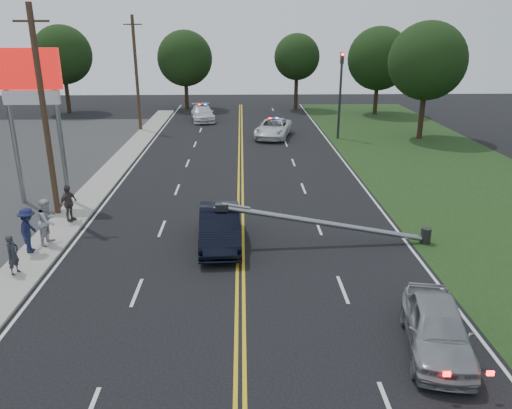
{
  "coord_description": "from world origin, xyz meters",
  "views": [
    {
      "loc": [
        0.11,
        -11.83,
        8.91
      ],
      "look_at": [
        0.69,
        8.49,
        1.7
      ],
      "focal_mm": 35.0,
      "sensor_mm": 36.0,
      "label": 1
    }
  ],
  "objects_px": {
    "emergency_a": "(274,128)",
    "traffic_signal": "(340,88)",
    "utility_pole_mid": "(44,114)",
    "fallen_streetlight": "(337,225)",
    "bystander_c": "(29,230)",
    "waiting_sedan": "(437,327)",
    "pylon_sign": "(30,89)",
    "bystander_a": "(13,255)",
    "bystander_d": "(68,203)",
    "bystander_b": "(48,221)",
    "utility_pole_far": "(136,74)",
    "emergency_b": "(203,113)",
    "crashed_sedan": "(220,227)"
  },
  "relations": [
    {
      "from": "emergency_a",
      "to": "traffic_signal",
      "type": "bearing_deg",
      "value": 7.18
    },
    {
      "from": "traffic_signal",
      "to": "utility_pole_mid",
      "type": "relative_size",
      "value": 0.7
    },
    {
      "from": "fallen_streetlight",
      "to": "utility_pole_mid",
      "type": "relative_size",
      "value": 0.94
    },
    {
      "from": "utility_pole_mid",
      "to": "bystander_c",
      "type": "xyz_separation_m",
      "value": [
        0.51,
        -4.65,
        -4.0
      ]
    },
    {
      "from": "waiting_sedan",
      "to": "emergency_a",
      "type": "bearing_deg",
      "value": 106.57
    },
    {
      "from": "utility_pole_mid",
      "to": "emergency_a",
      "type": "distance_m",
      "value": 22.58
    },
    {
      "from": "pylon_sign",
      "to": "bystander_c",
      "type": "relative_size",
      "value": 4.16
    },
    {
      "from": "bystander_a",
      "to": "bystander_d",
      "type": "xyz_separation_m",
      "value": [
        0.32,
        5.45,
        0.12
      ]
    },
    {
      "from": "emergency_a",
      "to": "bystander_b",
      "type": "height_order",
      "value": "bystander_b"
    },
    {
      "from": "fallen_streetlight",
      "to": "bystander_a",
      "type": "height_order",
      "value": "fallen_streetlight"
    },
    {
      "from": "pylon_sign",
      "to": "utility_pole_far",
      "type": "relative_size",
      "value": 0.8
    },
    {
      "from": "fallen_streetlight",
      "to": "emergency_a",
      "type": "bearing_deg",
      "value": 93.43
    },
    {
      "from": "emergency_b",
      "to": "bystander_a",
      "type": "xyz_separation_m",
      "value": [
        -4.69,
        -33.45,
        0.13
      ]
    },
    {
      "from": "emergency_b",
      "to": "waiting_sedan",
      "type": "bearing_deg",
      "value": -84.66
    },
    {
      "from": "utility_pole_far",
      "to": "bystander_b",
      "type": "bearing_deg",
      "value": -87.84
    },
    {
      "from": "utility_pole_mid",
      "to": "bystander_b",
      "type": "bearing_deg",
      "value": -75.51
    },
    {
      "from": "crashed_sedan",
      "to": "emergency_b",
      "type": "distance_m",
      "value": 30.85
    },
    {
      "from": "emergency_b",
      "to": "utility_pole_mid",
      "type": "bearing_deg",
      "value": -109.91
    },
    {
      "from": "pylon_sign",
      "to": "waiting_sedan",
      "type": "xyz_separation_m",
      "value": [
        16.21,
        -13.59,
        -5.26
      ]
    },
    {
      "from": "bystander_b",
      "to": "traffic_signal",
      "type": "bearing_deg",
      "value": -26.75
    },
    {
      "from": "bystander_b",
      "to": "bystander_d",
      "type": "distance_m",
      "value": 2.62
    },
    {
      "from": "fallen_streetlight",
      "to": "bystander_c",
      "type": "xyz_separation_m",
      "value": [
        -12.88,
        -0.65,
        0.16
      ]
    },
    {
      "from": "emergency_b",
      "to": "bystander_c",
      "type": "distance_m",
      "value": 31.88
    },
    {
      "from": "traffic_signal",
      "to": "emergency_a",
      "type": "relative_size",
      "value": 1.25
    },
    {
      "from": "emergency_b",
      "to": "bystander_d",
      "type": "relative_size",
      "value": 2.92
    },
    {
      "from": "utility_pole_far",
      "to": "bystander_d",
      "type": "relative_size",
      "value": 5.56
    },
    {
      "from": "bystander_a",
      "to": "bystander_d",
      "type": "bearing_deg",
      "value": 11.36
    },
    {
      "from": "waiting_sedan",
      "to": "pylon_sign",
      "type": "bearing_deg",
      "value": 151.15
    },
    {
      "from": "crashed_sedan",
      "to": "emergency_a",
      "type": "bearing_deg",
      "value": 77.87
    },
    {
      "from": "bystander_b",
      "to": "bystander_d",
      "type": "relative_size",
      "value": 1.12
    },
    {
      "from": "bystander_a",
      "to": "pylon_sign",
      "type": "bearing_deg",
      "value": 27.65
    },
    {
      "from": "crashed_sedan",
      "to": "waiting_sedan",
      "type": "xyz_separation_m",
      "value": [
        6.59,
        -7.73,
        -0.08
      ]
    },
    {
      "from": "utility_pole_far",
      "to": "waiting_sedan",
      "type": "distance_m",
      "value": 37.01
    },
    {
      "from": "fallen_streetlight",
      "to": "bystander_d",
      "type": "relative_size",
      "value": 5.21
    },
    {
      "from": "pylon_sign",
      "to": "crashed_sedan",
      "type": "height_order",
      "value": "pylon_sign"
    },
    {
      "from": "utility_pole_mid",
      "to": "utility_pole_far",
      "type": "relative_size",
      "value": 1.0
    },
    {
      "from": "fallen_streetlight",
      "to": "emergency_b",
      "type": "bearing_deg",
      "value": 104.57
    },
    {
      "from": "bystander_b",
      "to": "emergency_b",
      "type": "bearing_deg",
      "value": 2.31
    },
    {
      "from": "fallen_streetlight",
      "to": "emergency_b",
      "type": "height_order",
      "value": "fallen_streetlight"
    },
    {
      "from": "waiting_sedan",
      "to": "bystander_b",
      "type": "distance_m",
      "value": 15.99
    },
    {
      "from": "pylon_sign",
      "to": "crashed_sedan",
      "type": "distance_m",
      "value": 12.4
    },
    {
      "from": "utility_pole_mid",
      "to": "utility_pole_far",
      "type": "distance_m",
      "value": 22.0
    },
    {
      "from": "traffic_signal",
      "to": "waiting_sedan",
      "type": "xyz_separation_m",
      "value": [
        -2.59,
        -29.59,
        -3.47
      ]
    },
    {
      "from": "utility_pole_mid",
      "to": "bystander_a",
      "type": "relative_size",
      "value": 6.45
    },
    {
      "from": "utility_pole_mid",
      "to": "bystander_c",
      "type": "bearing_deg",
      "value": -83.74
    },
    {
      "from": "traffic_signal",
      "to": "utility_pole_mid",
      "type": "xyz_separation_m",
      "value": [
        -17.5,
        -18.0,
        0.88
      ]
    },
    {
      "from": "waiting_sedan",
      "to": "emergency_a",
      "type": "height_order",
      "value": "emergency_a"
    },
    {
      "from": "emergency_b",
      "to": "bystander_c",
      "type": "xyz_separation_m",
      "value": [
        -4.86,
        -31.5,
        0.32
      ]
    },
    {
      "from": "pylon_sign",
      "to": "utility_pole_far",
      "type": "xyz_separation_m",
      "value": [
        1.3,
        20.0,
        -0.91
      ]
    },
    {
      "from": "crashed_sedan",
      "to": "bystander_a",
      "type": "relative_size",
      "value": 3.18
    }
  ]
}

